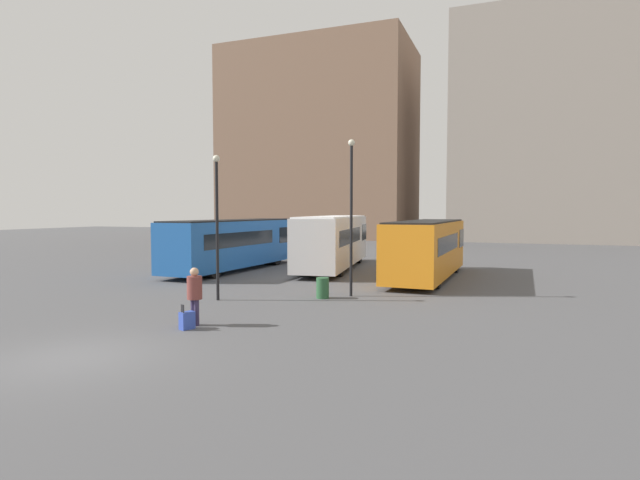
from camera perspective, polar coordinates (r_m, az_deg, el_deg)
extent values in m
plane|color=#4C4C4F|center=(13.86, -26.39, -11.99)|extent=(160.00, 160.00, 0.00)
cube|color=#7F604C|center=(70.72, 0.03, 10.89)|extent=(25.04, 15.08, 25.73)
cube|color=gray|center=(66.59, 28.16, 11.30)|extent=(29.90, 12.70, 26.51)
cube|color=#1E56A3|center=(30.54, -9.87, -0.37)|extent=(2.81, 11.49, 2.70)
cube|color=black|center=(34.55, -5.69, 0.65)|extent=(2.58, 2.17, 1.03)
cube|color=black|center=(29.66, -10.95, 0.16)|extent=(2.72, 7.38, 0.81)
cube|color=black|center=(30.48, -9.90, 2.24)|extent=(2.60, 11.25, 0.08)
cylinder|color=black|center=(33.65, -6.60, -1.92)|extent=(2.41, 1.09, 1.02)
cylinder|color=black|center=(27.73, -13.80, -3.12)|extent=(2.41, 1.09, 1.02)
cube|color=silver|center=(30.77, 1.55, -0.09)|extent=(4.14, 11.79, 2.89)
cube|color=black|center=(35.40, 3.05, 0.94)|extent=(2.82, 2.46, 1.10)
cube|color=black|center=(29.73, 1.16, 0.49)|extent=(3.57, 7.68, 0.87)
cube|color=white|center=(30.72, 1.56, 2.67)|extent=(3.91, 11.53, 0.08)
cylinder|color=black|center=(34.37, 2.72, -1.74)|extent=(2.54, 1.42, 1.09)
cylinder|color=black|center=(27.38, 0.08, -3.03)|extent=(2.54, 1.42, 1.09)
cube|color=orange|center=(26.89, 12.14, -0.92)|extent=(2.75, 10.62, 2.74)
cube|color=black|center=(31.13, 13.57, 0.27)|extent=(2.59, 2.00, 1.04)
cube|color=black|center=(25.93, 11.77, -0.31)|extent=(2.69, 6.82, 0.82)
cube|color=black|center=(26.82, 12.17, 2.09)|extent=(2.54, 10.40, 0.08)
cylinder|color=black|center=(30.21, 13.22, -2.69)|extent=(2.42, 0.97, 0.91)
cylinder|color=black|center=(23.81, 10.69, -4.26)|extent=(2.42, 0.97, 0.91)
cylinder|color=#382D4C|center=(16.31, -14.29, -7.96)|extent=(0.21, 0.21, 0.83)
cylinder|color=#382D4C|center=(16.16, -13.93, -8.06)|extent=(0.21, 0.21, 0.83)
cylinder|color=brown|center=(16.10, -14.15, -5.31)|extent=(0.60, 0.60, 0.72)
sphere|color=tan|center=(16.04, -14.17, -3.55)|extent=(0.27, 0.27, 0.27)
cube|color=#334CB2|center=(15.82, -14.95, -8.87)|extent=(0.40, 0.49, 0.53)
cube|color=black|center=(15.66, -15.44, -7.56)|extent=(0.14, 0.07, 0.24)
cylinder|color=black|center=(20.30, -11.67, 1.02)|extent=(0.12, 0.12, 5.57)
sphere|color=beige|center=(20.39, -11.77, 9.09)|extent=(0.28, 0.28, 0.28)
cylinder|color=black|center=(20.85, 3.59, 2.17)|extent=(0.12, 0.12, 6.31)
sphere|color=beige|center=(21.04, 3.62, 11.03)|extent=(0.28, 0.28, 0.28)
cylinder|color=#285633|center=(20.54, 0.30, -5.50)|extent=(0.52, 0.52, 0.85)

